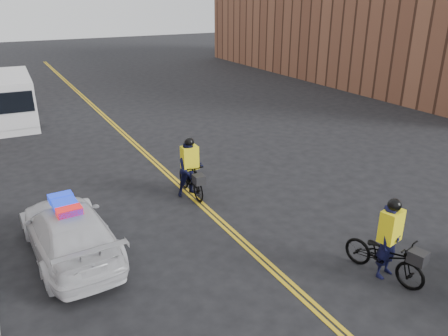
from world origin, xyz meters
TOP-DOWN VIEW (x-y plane):
  - ground at (0.00, 0.00)m, footprint 120.00×120.00m
  - center_line_left at (-0.08, 8.00)m, footprint 0.10×60.00m
  - center_line_right at (0.08, 8.00)m, footprint 0.10×60.00m
  - building_across at (22.00, 18.00)m, footprint 12.00×30.00m
  - police_cruiser at (-4.12, 2.12)m, footprint 2.12×4.69m
  - cargo_van at (-4.37, 16.06)m, footprint 2.40×5.81m
  - cyclist_near at (2.20, -2.32)m, footprint 1.14×2.12m
  - cyclist_far at (0.01, 3.87)m, footprint 0.90×1.97m

SIDE VIEW (x-z plane):
  - ground at x=0.00m, z-range 0.00..0.00m
  - center_line_left at x=-0.08m, z-range 0.00..0.01m
  - center_line_right at x=0.08m, z-range 0.00..0.01m
  - police_cruiser at x=-4.12m, z-range -0.07..1.42m
  - cyclist_near at x=2.20m, z-range -0.30..1.68m
  - cyclist_far at x=0.01m, z-range -0.21..1.77m
  - cargo_van at x=-4.37m, z-range -0.03..2.37m
  - building_across at x=22.00m, z-range 0.00..11.00m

